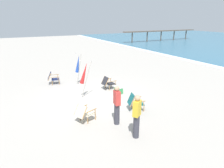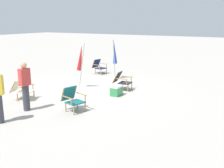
{
  "view_description": "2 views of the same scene",
  "coord_description": "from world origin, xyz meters",
  "views": [
    {
      "loc": [
        9.59,
        -3.84,
        4.09
      ],
      "look_at": [
        0.79,
        0.69,
        0.82
      ],
      "focal_mm": 32.0,
      "sensor_mm": 36.0,
      "label": 1
    },
    {
      "loc": [
        9.09,
        6.19,
        2.94
      ],
      "look_at": [
        0.81,
        1.51,
        0.61
      ],
      "focal_mm": 42.0,
      "sensor_mm": 36.0,
      "label": 2
    }
  ],
  "objects": [
    {
      "name": "ground_plane",
      "position": [
        0.0,
        0.0,
        0.0
      ],
      "size": [
        80.0,
        80.0,
        0.0
      ],
      "primitive_type": "plane",
      "color": "#B2AAA0"
    },
    {
      "name": "beach_chair_far_center",
      "position": [
        -3.16,
        -1.6,
        0.43
      ],
      "size": [
        0.7,
        0.82,
        0.8
      ],
      "color": "#19234C",
      "rests_on": "ground"
    },
    {
      "name": "beach_chair_front_right",
      "position": [
        2.53,
        0.98,
        0.43
      ],
      "size": [
        0.74,
        0.83,
        0.81
      ],
      "color": "#196066",
      "rests_on": "ground"
    },
    {
      "name": "cooler_box",
      "position": [
        0.24,
        1.38,
        0.2
      ],
      "size": [
        0.49,
        0.35,
        0.4
      ],
      "color": "#338C4C",
      "rests_on": "ground"
    },
    {
      "name": "person_by_waterline",
      "position": [
        3.27,
        -0.37,
        0.84
      ],
      "size": [
        0.37,
        0.25,
        1.63
      ],
      "color": "#383842",
      "rests_on": "ground"
    },
    {
      "name": "umbrella_furled_red",
      "position": [
        -0.01,
        -0.52,
        1.34
      ],
      "size": [
        0.44,
        0.66,
        2.05
      ],
      "color": "#B7B2A8",
      "rests_on": "ground"
    },
    {
      "name": "beach_chair_back_left",
      "position": [
        2.5,
        -1.46,
        0.42
      ],
      "size": [
        0.81,
        0.92,
        0.78
      ],
      "color": "beige",
      "rests_on": "ground"
    },
    {
      "name": "umbrella_furled_blue",
      "position": [
        -2.31,
        -0.12,
        1.35
      ],
      "size": [
        0.66,
        0.37,
        2.06
      ],
      "color": "#B7B2A8",
      "rests_on": "ground"
    },
    {
      "name": "beach_chair_back_right",
      "position": [
        -0.65,
        1.16,
        0.42
      ],
      "size": [
        0.64,
        0.8,
        0.78
      ],
      "color": "#28282D",
      "rests_on": "ground"
    }
  ]
}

